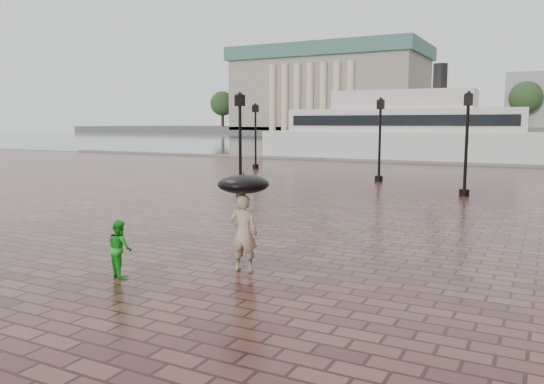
{
  "coord_description": "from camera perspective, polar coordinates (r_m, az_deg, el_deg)",
  "views": [
    {
      "loc": [
        6.23,
        -10.24,
        3.17
      ],
      "look_at": [
        -0.07,
        1.75,
        1.4
      ],
      "focal_mm": 35.0,
      "sensor_mm": 36.0,
      "label": 1
    }
  ],
  "objects": [
    {
      "name": "umbrella",
      "position": [
        11.2,
        -3.1,
        0.84
      ],
      "size": [
        1.1,
        1.1,
        1.13
      ],
      "color": "black",
      "rests_on": "ground"
    },
    {
      "name": "harbour_water",
      "position": [
        102.47,
        24.31,
        5.01
      ],
      "size": [
        240.0,
        240.0,
        0.0
      ],
      "primitive_type": "plane",
      "color": "#4B585C",
      "rests_on": "ground"
    },
    {
      "name": "museum",
      "position": [
        166.86,
        6.24,
        11.09
      ],
      "size": [
        57.0,
        32.5,
        26.0
      ],
      "color": "gray",
      "rests_on": "ground"
    },
    {
      "name": "adult_pedestrian",
      "position": [
        11.37,
        -3.07,
        -4.42
      ],
      "size": [
        0.68,
        0.52,
        1.67
      ],
      "primitive_type": "imported",
      "rotation": [
        0.0,
        0.0,
        3.35
      ],
      "color": "tan",
      "rests_on": "ground"
    },
    {
      "name": "street_lamps",
      "position": [
        28.93,
        12.06,
        5.61
      ],
      "size": [
        21.44,
        14.44,
        4.4
      ],
      "color": "black",
      "rests_on": "ground"
    },
    {
      "name": "ferry_near",
      "position": [
        48.66,
        13.94,
        6.38
      ],
      "size": [
        25.11,
        6.94,
        8.17
      ],
      "rotation": [
        0.0,
        0.0,
        0.04
      ],
      "color": "silver",
      "rests_on": "ground"
    },
    {
      "name": "quay_edge",
      "position": [
        42.81,
        19.29,
        2.78
      ],
      "size": [
        80.0,
        0.6,
        0.3
      ],
      "primitive_type": "cube",
      "color": "slate",
      "rests_on": "ground"
    },
    {
      "name": "far_shore",
      "position": [
        170.36,
        25.77,
        5.98
      ],
      "size": [
        300.0,
        60.0,
        2.0
      ],
      "primitive_type": "cube",
      "color": "#4C4C47",
      "rests_on": "ground"
    },
    {
      "name": "child_pedestrian",
      "position": [
        11.5,
        -16.07,
        -5.81
      ],
      "size": [
        0.71,
        0.65,
        1.18
      ],
      "primitive_type": "imported",
      "rotation": [
        0.0,
        0.0,
        2.71
      ],
      "color": "green",
      "rests_on": "ground"
    },
    {
      "name": "far_trees",
      "position": [
        148.5,
        25.63,
        9.13
      ],
      "size": [
        188.0,
        8.0,
        13.5
      ],
      "color": "#2D2119",
      "rests_on": "ground"
    },
    {
      "name": "ground",
      "position": [
        12.39,
        -3.52,
        -7.38
      ],
      "size": [
        300.0,
        300.0,
        0.0
      ],
      "primitive_type": "plane",
      "color": "#3A1B1A",
      "rests_on": "ground"
    }
  ]
}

